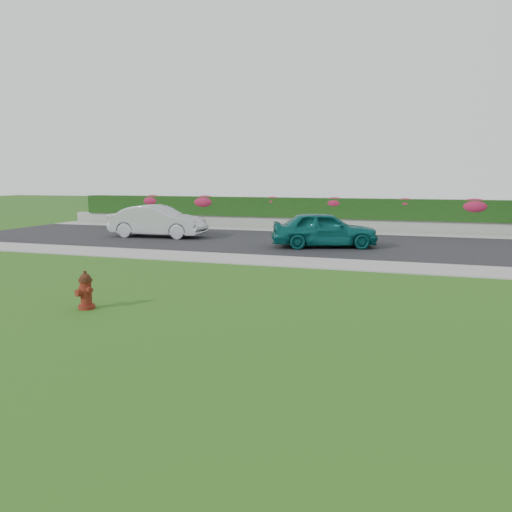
% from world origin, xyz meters
% --- Properties ---
extents(ground, '(120.00, 120.00, 0.00)m').
position_xyz_m(ground, '(0.00, 0.00, 0.00)').
color(ground, black).
rests_on(ground, ground).
extents(street_far, '(26.00, 8.00, 0.04)m').
position_xyz_m(street_far, '(-5.00, 14.00, 0.02)').
color(street_far, black).
rests_on(street_far, ground).
extents(sidewalk_far, '(24.00, 2.00, 0.04)m').
position_xyz_m(sidewalk_far, '(-6.00, 9.00, 0.02)').
color(sidewalk_far, gray).
rests_on(sidewalk_far, ground).
extents(sidewalk_beyond, '(34.00, 2.00, 0.04)m').
position_xyz_m(sidewalk_beyond, '(-1.00, 19.00, 0.02)').
color(sidewalk_beyond, gray).
rests_on(sidewalk_beyond, ground).
extents(retaining_wall, '(34.00, 0.40, 0.60)m').
position_xyz_m(retaining_wall, '(-1.00, 20.50, 0.30)').
color(retaining_wall, gray).
rests_on(retaining_wall, ground).
extents(hedge, '(32.00, 0.90, 1.10)m').
position_xyz_m(hedge, '(-1.00, 20.60, 1.15)').
color(hedge, black).
rests_on(hedge, retaining_wall).
extents(fire_hydrant, '(0.43, 0.41, 0.84)m').
position_xyz_m(fire_hydrant, '(-3.61, 1.74, 0.40)').
color(fire_hydrant, '#56100D').
rests_on(fire_hydrant, ground).
extents(sedan_teal, '(4.57, 2.97, 1.45)m').
position_xyz_m(sedan_teal, '(-0.38, 12.81, 0.76)').
color(sedan_teal, '#0B5754').
rests_on(sedan_teal, street_far).
extents(sedan_silver, '(4.62, 1.84, 1.49)m').
position_xyz_m(sedan_silver, '(-8.53, 13.88, 0.79)').
color(sedan_silver, '#B5B7BD').
rests_on(sedan_silver, street_far).
extents(flower_clump_a, '(1.42, 0.91, 0.71)m').
position_xyz_m(flower_clump_a, '(-12.52, 20.50, 1.42)').
color(flower_clump_a, '#B51F49').
rests_on(flower_clump_a, hedge).
extents(flower_clump_b, '(1.57, 1.01, 0.79)m').
position_xyz_m(flower_clump_b, '(-8.97, 20.50, 1.39)').
color(flower_clump_b, '#B51F49').
rests_on(flower_clump_b, hedge).
extents(flower_clump_c, '(1.12, 0.72, 0.56)m').
position_xyz_m(flower_clump_c, '(-4.77, 20.50, 1.48)').
color(flower_clump_c, '#B51F49').
rests_on(flower_clump_c, hedge).
extents(flower_clump_d, '(1.28, 0.82, 0.64)m').
position_xyz_m(flower_clump_d, '(-1.20, 20.50, 1.45)').
color(flower_clump_d, '#B51F49').
rests_on(flower_clump_d, hedge).
extents(flower_clump_e, '(1.13, 0.73, 0.56)m').
position_xyz_m(flower_clump_e, '(2.54, 20.50, 1.48)').
color(flower_clump_e, '#B51F49').
rests_on(flower_clump_e, hedge).
extents(flower_clump_f, '(1.57, 1.01, 0.79)m').
position_xyz_m(flower_clump_f, '(5.94, 20.50, 1.39)').
color(flower_clump_f, '#B51F49').
rests_on(flower_clump_f, hedge).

